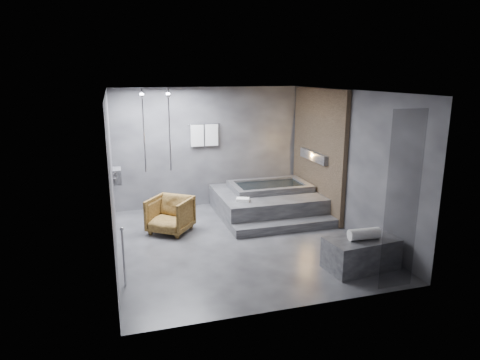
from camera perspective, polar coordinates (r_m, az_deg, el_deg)
name	(u,v)px	position (r m, az deg, el deg)	size (l,w,h in m)	color
room	(256,148)	(8.08, 2.20, 4.27)	(5.00, 5.04, 2.82)	#2C2B2E
tub_deck	(266,202)	(9.74, 3.51, -2.99)	(2.20, 2.00, 0.50)	#303033
tub_step	(286,226)	(8.75, 6.13, -6.16)	(2.20, 0.36, 0.18)	#303033
concrete_bench	(361,253)	(7.32, 15.82, -9.39)	(1.15, 0.63, 0.52)	#2E2E30
driftwood_chair	(170,215)	(8.67, -9.28, -4.60)	(0.76, 0.79, 0.72)	#422C10
rolled_towel	(364,234)	(7.16, 16.22, -6.93)	(0.18, 0.18, 0.51)	white
deck_towel	(243,200)	(8.93, 0.37, -2.65)	(0.27, 0.20, 0.07)	white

